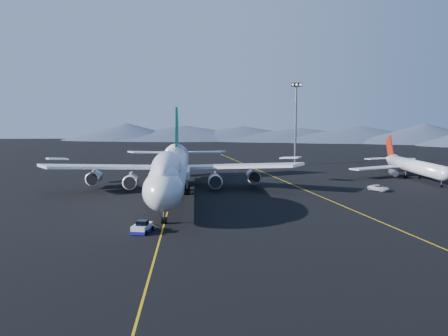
{
  "coord_description": "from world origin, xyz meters",
  "views": [
    {
      "loc": [
        5.1,
        -105.53,
        17.67
      ],
      "look_at": [
        11.17,
        0.31,
        6.0
      ],
      "focal_mm": 40.0,
      "sensor_mm": 36.0,
      "label": 1
    }
  ],
  "objects": [
    {
      "name": "taxiway_line_side",
      "position": [
        30.0,
        10.0,
        0.01
      ],
      "size": [
        28.08,
        198.09,
        0.01
      ],
      "primitive_type": "cube",
      "rotation": [
        0.0,
        0.0,
        0.14
      ],
      "color": "gold",
      "rests_on": "ground"
    },
    {
      "name": "second_jet",
      "position": [
        64.0,
        25.43,
        3.38
      ],
      "size": [
        34.78,
        39.3,
        11.18
      ],
      "rotation": [
        0.0,
        0.0,
        -0.36
      ],
      "color": "silver",
      "rests_on": "ground"
    },
    {
      "name": "boeing_747",
      "position": [
        0.0,
        0.03,
        5.81
      ],
      "size": [
        59.62,
        72.43,
        19.37
      ],
      "color": "silver",
      "rests_on": "ground"
    },
    {
      "name": "taxiway_line_main",
      "position": [
        0.0,
        0.0,
        0.01
      ],
      "size": [
        0.25,
        220.0,
        0.01
      ],
      "primitive_type": "cube",
      "color": "gold",
      "rests_on": "ground"
    },
    {
      "name": "pushback_tug",
      "position": [
        -2.92,
        -32.2,
        0.61
      ],
      "size": [
        3.28,
        4.82,
        1.93
      ],
      "rotation": [
        0.0,
        0.0,
        -0.22
      ],
      "color": "silver",
      "rests_on": "ground"
    },
    {
      "name": "service_van",
      "position": [
        46.93,
        4.94,
        0.69
      ],
      "size": [
        4.8,
        5.35,
        1.38
      ],
      "primitive_type": "imported",
      "rotation": [
        0.0,
        0.0,
        0.64
      ],
      "color": "silver",
      "rests_on": "ground"
    },
    {
      "name": "ground",
      "position": [
        0.0,
        0.0,
        0.0
      ],
      "size": [
        500.0,
        500.0,
        0.0
      ],
      "primitive_type": "plane",
      "color": "black",
      "rests_on": "ground"
    },
    {
      "name": "floodlight_mast",
      "position": [
        39.53,
        64.61,
        14.18
      ],
      "size": [
        3.46,
        2.59,
        27.99
      ],
      "rotation": [
        0.0,
        0.0,
        -0.2
      ],
      "color": "black",
      "rests_on": "ground"
    }
  ]
}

